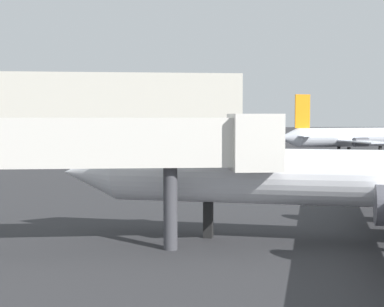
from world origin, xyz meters
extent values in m
cylinder|color=white|center=(9.91, 20.40, 3.43)|extent=(27.83, 11.80, 2.94)
cone|color=white|center=(-5.07, 25.42, 3.43)|extent=(4.00, 3.82, 2.94)
cylinder|color=#4C4C54|center=(12.11, 25.20, 2.84)|extent=(3.34, 2.60, 1.76)
cube|color=black|center=(1.30, 23.29, 0.98)|extent=(0.62, 0.62, 1.96)
cylinder|color=silver|center=(32.40, 81.58, 3.13)|extent=(18.11, 5.74, 2.99)
cone|color=silver|center=(21.95, 79.94, 3.13)|extent=(3.72, 3.47, 2.99)
cube|color=silver|center=(31.51, 81.44, 2.68)|extent=(7.01, 21.59, 0.19)
cube|color=silver|center=(23.95, 80.25, 3.43)|extent=(2.84, 6.69, 0.12)
cube|color=orange|center=(24.33, 80.31, 7.23)|extent=(2.48, 0.61, 5.20)
cylinder|color=#4C4C54|center=(31.41, 85.52, 2.53)|extent=(2.50, 1.73, 1.39)
cylinder|color=#4C4C54|center=(32.67, 77.53, 2.53)|extent=(2.50, 1.73, 1.39)
cube|color=black|center=(38.04, 82.47, 0.82)|extent=(0.44, 0.44, 1.64)
cube|color=black|center=(31.27, 82.97, 0.82)|extent=(0.44, 0.44, 1.64)
cube|color=black|center=(31.75, 79.92, 0.82)|extent=(0.44, 0.44, 1.64)
cube|color=silver|center=(-8.44, 20.91, 5.34)|extent=(21.41, 2.19, 2.40)
cube|color=silver|center=(3.24, 20.59, 5.34)|extent=(2.48, 2.87, 2.80)
cylinder|color=#3F3F44|center=(-0.97, 20.70, 2.07)|extent=(0.70, 0.70, 4.14)
cube|color=beige|center=(-19.97, 121.40, 7.63)|extent=(82.79, 18.86, 15.26)
camera|label=1|loc=(-3.26, -7.99, 6.69)|focal=54.90mm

